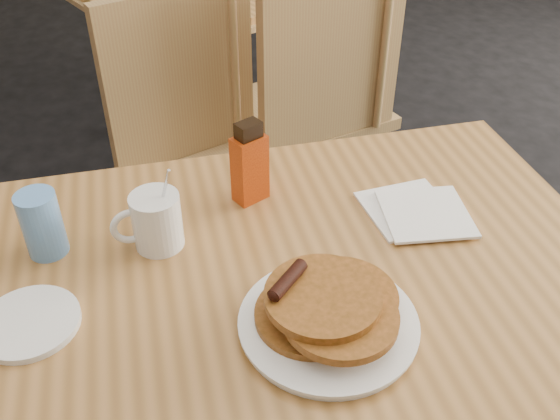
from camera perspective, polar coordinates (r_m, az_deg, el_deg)
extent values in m
cube|color=#AA733C|center=(1.12, -0.66, -6.99)|extent=(1.36, 0.98, 0.04)
cube|color=#9D7F4A|center=(1.13, -0.66, -7.54)|extent=(1.40, 1.02, 0.02)
cylinder|color=#9D7F4A|center=(1.79, 12.83, -3.92)|extent=(0.04, 0.04, 0.71)
cylinder|color=#9D7F4A|center=(2.41, -12.58, 7.78)|extent=(0.04, 0.04, 0.71)
cylinder|color=#9D7F4A|center=(3.15, 3.55, 15.79)|extent=(0.04, 0.04, 0.71)
cube|color=#9D7F4A|center=(1.77, -6.90, 1.42)|extent=(0.55, 0.55, 0.04)
cube|color=#9D7F4A|center=(1.81, -9.13, 11.91)|extent=(0.45, 0.15, 0.49)
cylinder|color=#9D7F4A|center=(1.78, -10.61, -9.61)|extent=(0.04, 0.04, 0.46)
cylinder|color=#9D7F4A|center=(2.09, -2.79, -0.40)|extent=(0.04, 0.04, 0.46)
cube|color=#9D7F4A|center=(3.32, -7.13, 17.92)|extent=(0.48, 0.48, 0.04)
cylinder|color=#9D7F4A|center=(3.22, -8.95, 12.94)|extent=(0.04, 0.04, 0.40)
cylinder|color=#9D7F4A|center=(3.57, -4.92, 15.73)|extent=(0.04, 0.04, 0.40)
cube|color=#9D7F4A|center=(2.13, 2.13, 9.06)|extent=(0.54, 0.54, 0.04)
cube|color=#9D7F4A|center=(1.84, 4.79, 13.71)|extent=(0.47, 0.12, 0.51)
cylinder|color=#9D7F4A|center=(2.07, -1.00, -0.49)|extent=(0.04, 0.04, 0.48)
cylinder|color=#9D7F4A|center=(2.48, 4.49, 6.37)|extent=(0.04, 0.04, 0.48)
cylinder|color=white|center=(1.02, 4.43, -10.38)|extent=(0.28, 0.28, 0.02)
cylinder|color=white|center=(1.01, 4.44, -10.11)|extent=(0.29, 0.29, 0.01)
cylinder|color=#9F5521|center=(1.01, 2.81, -9.52)|extent=(0.18, 0.18, 0.01)
cylinder|color=#9F5521|center=(1.02, 5.63, -7.96)|extent=(0.18, 0.18, 0.01)
cylinder|color=#9F5521|center=(0.97, 5.54, -9.68)|extent=(0.18, 0.18, 0.01)
cylinder|color=#9F5521|center=(0.98, 3.93, -7.90)|extent=(0.18, 0.18, 0.01)
cylinder|color=black|center=(0.97, 0.72, -6.40)|extent=(0.08, 0.07, 0.02)
cylinder|color=white|center=(1.16, -11.18, -0.98)|extent=(0.09, 0.09, 0.11)
torus|color=white|center=(1.16, -13.49, -1.47)|extent=(0.07, 0.01, 0.07)
cylinder|color=black|center=(1.13, -11.45, 0.83)|extent=(0.08, 0.08, 0.01)
cylinder|color=silver|center=(1.14, -10.76, 0.65)|extent=(0.04, 0.04, 0.16)
cube|color=maroon|center=(1.25, -2.78, 3.79)|extent=(0.08, 0.06, 0.14)
cube|color=black|center=(1.20, -2.91, 7.31)|extent=(0.06, 0.05, 0.03)
cube|color=white|center=(1.28, 11.64, 0.08)|extent=(0.17, 0.17, 0.01)
cube|color=white|center=(1.26, 13.17, -0.32)|extent=(0.20, 0.20, 0.01)
cylinder|color=#5E97DD|center=(1.20, -20.93, -1.20)|extent=(0.09, 0.09, 0.13)
cylinder|color=white|center=(1.10, -21.97, -9.55)|extent=(0.18, 0.18, 0.01)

